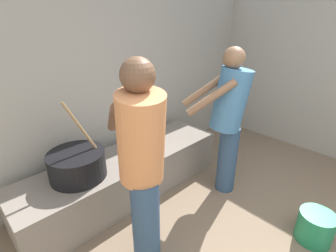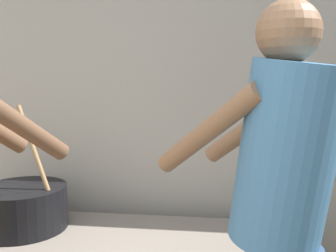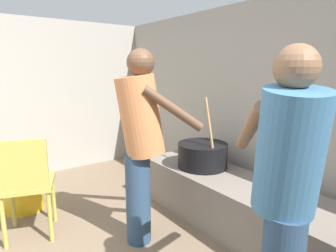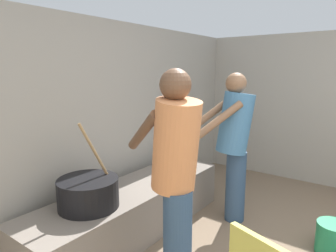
{
  "view_description": "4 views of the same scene",
  "coord_description": "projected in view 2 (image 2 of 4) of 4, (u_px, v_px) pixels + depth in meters",
  "views": [
    {
      "loc": [
        -1.19,
        0.2,
        1.75
      ],
      "look_at": [
        0.32,
        1.75,
        0.8
      ],
      "focal_mm": 26.45,
      "sensor_mm": 36.0,
      "label": 1
    },
    {
      "loc": [
        0.59,
        0.2,
        1.26
      ],
      "look_at": [
        0.4,
        1.72,
        1.08
      ],
      "focal_mm": 39.45,
      "sensor_mm": 36.0,
      "label": 2
    },
    {
      "loc": [
        1.5,
        0.2,
        1.41
      ],
      "look_at": [
        0.03,
        1.29,
        1.04
      ],
      "focal_mm": 30.46,
      "sensor_mm": 36.0,
      "label": 3
    },
    {
      "loc": [
        -1.92,
        0.2,
        1.54
      ],
      "look_at": [
        0.03,
        1.65,
        1.09
      ],
      "focal_mm": 32.18,
      "sensor_mm": 36.0,
      "label": 4
    }
  ],
  "objects": [
    {
      "name": "cooking_pot_main",
      "position": [
        23.0,
        207.0,
        2.06
      ],
      "size": [
        0.49,
        0.49,
        0.69
      ],
      "color": "black",
      "rests_on": "hearth_ledge"
    },
    {
      "name": "cook_in_blue_shirt",
      "position": [
        284.0,
        205.0,
        1.2
      ],
      "size": [
        0.69,
        0.66,
        1.52
      ],
      "color": "navy",
      "rests_on": "ground_plane"
    },
    {
      "name": "block_enclosure_rear",
      "position": [
        125.0,
        120.0,
        2.46
      ],
      "size": [
        5.3,
        0.2,
        2.03
      ],
      "primitive_type": "cube",
      "color": "#9E998E",
      "rests_on": "ground_plane"
    }
  ]
}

